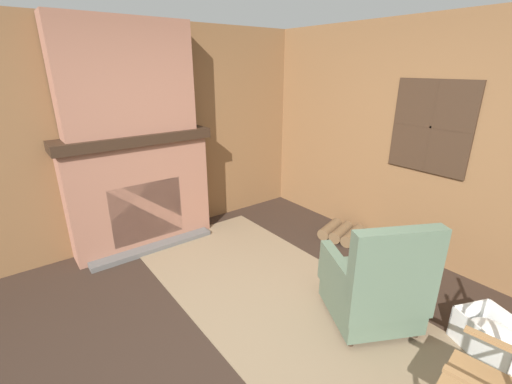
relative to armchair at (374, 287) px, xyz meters
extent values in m
plane|color=#2D2119|center=(-0.35, -1.01, -0.36)|extent=(14.00, 14.00, 0.00)
cube|color=brown|center=(-2.76, -1.01, 0.93)|extent=(0.06, 5.35, 2.57)
cube|color=brown|center=(-0.35, 1.40, 0.93)|extent=(5.35, 0.06, 2.57)
cube|color=#382619|center=(-0.42, 1.35, 1.13)|extent=(0.83, 0.02, 0.95)
cube|color=silver|center=(-0.42, 1.36, 1.13)|extent=(0.79, 0.01, 0.91)
cube|color=#382619|center=(-0.42, 1.35, 1.13)|extent=(0.02, 0.02, 0.91)
cube|color=#382619|center=(-0.42, 1.35, 1.13)|extent=(0.79, 0.02, 0.02)
cube|color=#93604C|center=(-2.56, -1.01, 0.27)|extent=(0.33, 1.62, 1.26)
cube|color=black|center=(-2.43, -1.01, 0.12)|extent=(0.08, 0.84, 0.71)
cube|color=#565451|center=(-2.31, -1.01, -0.33)|extent=(0.16, 1.46, 0.06)
cube|color=black|center=(-2.56, -1.01, 0.96)|extent=(0.43, 1.72, 0.11)
cube|color=#93604C|center=(-2.56, -1.01, 1.60)|extent=(0.29, 1.42, 1.18)
cube|color=#7A664C|center=(-0.61, -0.41, -0.35)|extent=(3.76, 1.60, 0.01)
cube|color=#516651|center=(-0.05, 0.02, -0.18)|extent=(0.89, 0.89, 0.24)
cube|color=#516651|center=(-0.05, 0.02, -0.03)|extent=(0.94, 0.94, 0.18)
cube|color=#516651|center=(0.21, -0.11, 0.36)|extent=(0.43, 0.67, 0.58)
cube|color=#516651|center=(-0.21, -0.23, 0.16)|extent=(0.59, 0.37, 0.20)
cube|color=#516651|center=(0.08, 0.30, 0.16)|extent=(0.59, 0.37, 0.20)
cylinder|color=#332319|center=(-0.42, -0.09, -0.33)|extent=(0.07, 0.07, 0.06)
cylinder|color=#332319|center=(-0.16, 0.40, -0.33)|extent=(0.07, 0.07, 0.06)
cylinder|color=#332319|center=(0.07, -0.35, -0.33)|extent=(0.07, 0.07, 0.06)
cylinder|color=#332319|center=(0.33, 0.14, -0.33)|extent=(0.07, 0.07, 0.06)
cylinder|color=olive|center=(0.78, -0.29, -0.12)|extent=(0.04, 0.04, 0.38)
cube|color=olive|center=(0.99, -0.26, 0.28)|extent=(0.45, 0.11, 0.02)
cylinder|color=brown|center=(-1.31, 0.98, -0.28)|extent=(0.27, 0.46, 0.15)
cylinder|color=brown|center=(-1.16, 1.03, -0.28)|extent=(0.27, 0.46, 0.15)
cylinder|color=brown|center=(-1.01, 1.07, -0.28)|extent=(0.27, 0.46, 0.15)
cube|color=white|center=(0.78, 0.44, -0.35)|extent=(0.62, 0.53, 0.01)
cube|color=white|center=(0.55, 0.53, -0.21)|extent=(0.15, 0.34, 0.29)
cube|color=white|center=(0.71, 0.28, -0.21)|extent=(0.48, 0.21, 0.29)
ellipsoid|color=white|center=(0.78, 0.44, -0.20)|extent=(0.49, 0.43, 0.17)
ellipsoid|color=#99B29E|center=(-2.59, -1.37, 1.07)|extent=(0.12, 0.12, 0.10)
cylinder|color=white|center=(-2.59, -1.37, 1.21)|extent=(0.06, 0.06, 0.19)
cube|color=black|center=(-2.59, -0.36, 1.08)|extent=(0.13, 0.23, 0.14)
cube|color=silver|center=(-2.53, -0.36, 1.09)|extent=(0.01, 0.04, 0.02)
camera|label=1|loc=(1.30, -2.23, 1.73)|focal=24.00mm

